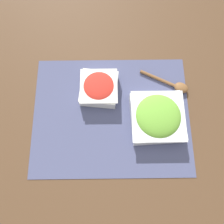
% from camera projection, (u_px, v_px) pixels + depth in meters
% --- Properties ---
extents(ground_plane, '(3.00, 3.00, 0.00)m').
position_uv_depth(ground_plane, '(112.00, 115.00, 0.82)').
color(ground_plane, '#513823').
extents(placemat, '(0.58, 0.46, 0.00)m').
position_uv_depth(placemat, '(112.00, 114.00, 0.82)').
color(placemat, '#474C70').
rests_on(placemat, ground_plane).
extents(tomato_bowl, '(0.15, 0.15, 0.06)m').
position_uv_depth(tomato_bowl, '(100.00, 88.00, 0.81)').
color(tomato_bowl, white).
rests_on(tomato_bowl, placemat).
extents(lettuce_bowl, '(0.19, 0.19, 0.08)m').
position_uv_depth(lettuce_bowl, '(158.00, 117.00, 0.78)').
color(lettuce_bowl, white).
rests_on(lettuce_bowl, placemat).
extents(wooden_spoon, '(0.19, 0.11, 0.02)m').
position_uv_depth(wooden_spoon, '(175.00, 85.00, 0.84)').
color(wooden_spoon, brown).
rests_on(wooden_spoon, placemat).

